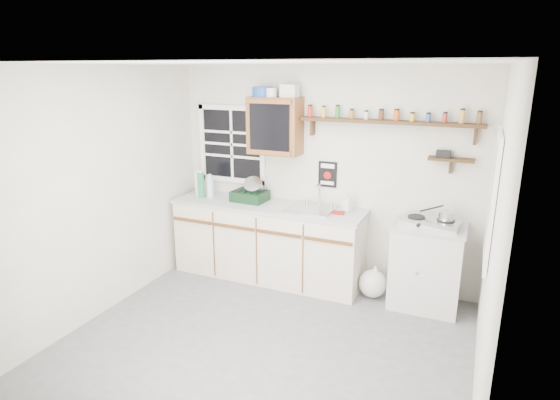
% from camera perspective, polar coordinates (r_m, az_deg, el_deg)
% --- Properties ---
extents(room, '(3.64, 3.24, 2.54)m').
position_cam_1_polar(room, '(4.03, -1.89, -1.75)').
color(room, '#525255').
rests_on(room, ground).
extents(main_cabinet, '(2.31, 0.63, 0.92)m').
position_cam_1_polar(main_cabinet, '(5.63, -1.51, -5.03)').
color(main_cabinet, '#BDB19D').
rests_on(main_cabinet, floor).
extents(right_cabinet, '(0.73, 0.57, 0.91)m').
position_cam_1_polar(right_cabinet, '(5.21, 17.40, -7.64)').
color(right_cabinet, '#B8B7B1').
rests_on(right_cabinet, floor).
extents(sink, '(0.52, 0.44, 0.29)m').
position_cam_1_polar(sink, '(5.29, 3.75, -1.08)').
color(sink, '#B0AFB4').
rests_on(sink, main_cabinet).
extents(upper_cabinet, '(0.60, 0.32, 0.65)m').
position_cam_1_polar(upper_cabinet, '(5.42, -0.62, 9.02)').
color(upper_cabinet, brown).
rests_on(upper_cabinet, wall_back).
extents(upper_cabinet_clutter, '(0.54, 0.24, 0.14)m').
position_cam_1_polar(upper_cabinet_clutter, '(5.40, -0.93, 13.09)').
color(upper_cabinet_clutter, '#17419A').
rests_on(upper_cabinet_clutter, upper_cabinet).
extents(spice_shelf, '(1.91, 0.18, 0.35)m').
position_cam_1_polar(spice_shelf, '(5.09, 13.13, 9.38)').
color(spice_shelf, black).
rests_on(spice_shelf, wall_back).
extents(secondary_shelf, '(0.45, 0.16, 0.24)m').
position_cam_1_polar(secondary_shelf, '(5.08, 19.89, 4.78)').
color(secondary_shelf, black).
rests_on(secondary_shelf, wall_back).
extents(warning_sign, '(0.22, 0.02, 0.30)m').
position_cam_1_polar(warning_sign, '(5.43, 5.81, 3.13)').
color(warning_sign, black).
rests_on(warning_sign, wall_back).
extents(window_back, '(0.93, 0.03, 0.98)m').
position_cam_1_polar(window_back, '(5.87, -5.87, 6.76)').
color(window_back, black).
rests_on(window_back, wall_back).
extents(window_right, '(0.03, 0.78, 1.08)m').
position_cam_1_polar(window_right, '(4.14, 24.58, 0.16)').
color(window_right, black).
rests_on(window_right, wall_back).
extents(water_bottles, '(0.26, 0.13, 0.34)m').
position_cam_1_polar(water_bottles, '(5.87, -9.40, 1.83)').
color(water_bottles, silver).
rests_on(water_bottles, main_cabinet).
extents(dish_rack, '(0.42, 0.32, 0.30)m').
position_cam_1_polar(dish_rack, '(5.62, -3.57, 0.83)').
color(dish_rack, black).
rests_on(dish_rack, main_cabinet).
extents(soap_bottle, '(0.12, 0.12, 0.20)m').
position_cam_1_polar(soap_bottle, '(5.26, 8.27, -0.31)').
color(soap_bottle, white).
rests_on(soap_bottle, main_cabinet).
extents(rag, '(0.15, 0.13, 0.02)m').
position_cam_1_polar(rag, '(5.18, 7.16, -1.56)').
color(rag, maroon).
rests_on(rag, main_cabinet).
extents(hotplate, '(0.61, 0.39, 0.08)m').
position_cam_1_polar(hotplate, '(5.02, 17.89, -2.57)').
color(hotplate, '#B0AFB4').
rests_on(hotplate, right_cabinet).
extents(saucepan, '(0.36, 0.26, 0.17)m').
position_cam_1_polar(saucepan, '(4.99, 19.54, -1.82)').
color(saucepan, '#B0AFB4').
rests_on(saucepan, hotplate).
extents(trash_bag, '(0.36, 0.32, 0.41)m').
position_cam_1_polar(trash_bag, '(5.34, 11.24, -9.92)').
color(trash_bag, silver).
rests_on(trash_bag, floor).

